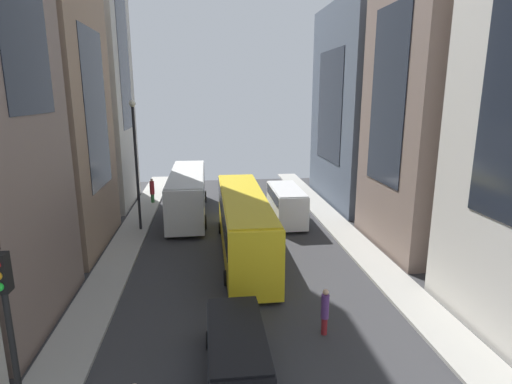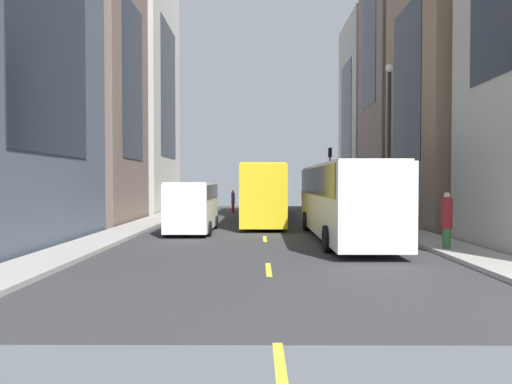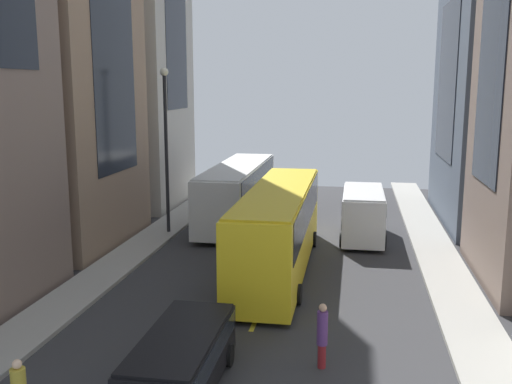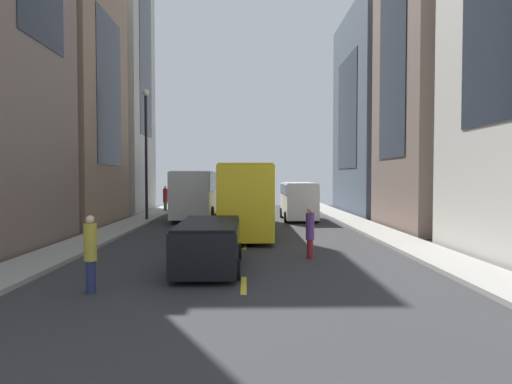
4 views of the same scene
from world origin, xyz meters
The scene contains 21 objects.
ground_plane centered at (0.00, 0.00, 0.00)m, with size 40.16×40.16×0.00m, color #333335.
sidewalk_west centered at (-7.09, 0.00, 0.07)m, with size 1.98×44.00×0.15m, color #9E9B93.
sidewalk_east centered at (7.09, 0.00, 0.07)m, with size 1.98×44.00×0.15m, color #9E9B93.
lane_stripe_1 centered at (0.00, -14.00, 0.01)m, with size 0.16×2.00×0.01m, color yellow.
lane_stripe_2 centered at (0.00, -7.00, 0.01)m, with size 0.16×2.00×0.01m, color yellow.
lane_stripe_3 centered at (0.00, 0.00, 0.01)m, with size 0.16×2.00×0.01m, color yellow.
lane_stripe_4 centered at (0.00, 7.00, 0.01)m, with size 0.16×2.00×0.01m, color yellow.
lane_stripe_5 centered at (0.00, 14.00, 0.01)m, with size 0.16×2.00×0.01m, color yellow.
lane_stripe_6 centered at (0.00, 21.00, 0.01)m, with size 0.16×2.00×0.01m, color yellow.
building_west_2 centered at (-12.09, 1.23, 8.23)m, with size 7.70×8.52×16.46m.
building_west_3 centered at (-11.73, 11.11, 14.18)m, with size 6.97×7.67×28.35m.
building_east_1 centered at (13.18, -1.25, 8.99)m, with size 9.89×7.98×17.99m.
building_east_2 centered at (13.26, 9.85, 8.15)m, with size 10.06×11.77×16.29m.
city_bus_white centered at (-3.51, 7.11, 2.01)m, with size 2.80×11.72×3.35m.
streetcar_yellow centered at (0.04, -1.46, 2.12)m, with size 2.70×12.56×3.59m.
delivery_van_white centered at (3.67, 4.30, 1.51)m, with size 2.25×5.52×2.58m.
car_black_0 centered at (-1.14, -11.86, 0.92)m, with size 2.07×4.79×1.55m.
pedestrian_walking_far centered at (2.41, -10.04, 1.02)m, with size 0.31×0.31×1.91m.
pedestrian_waiting_curb centered at (-3.94, -14.72, 1.08)m, with size 0.33×0.33×2.02m.
pedestrian_crossing_near centered at (-6.65, 10.71, 1.23)m, with size 0.39×0.39×2.06m.
streetlamp_near centered at (-6.60, 3.58, 5.31)m, with size 0.44×0.44×8.63m.
Camera 4 is at (0.07, -26.16, 3.02)m, focal length 31.13 mm.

